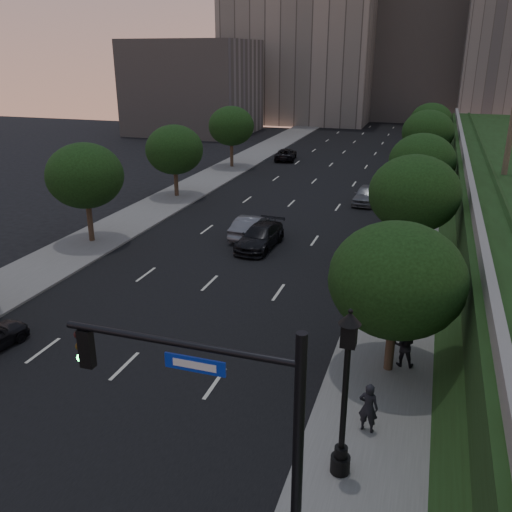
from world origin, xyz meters
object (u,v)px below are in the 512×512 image
(sedan_near_right, at_px, (260,237))
(sedan_mid_left, at_px, (252,226))
(pedestrian_b, at_px, (404,345))
(pedestrian_c, at_px, (394,277))
(sedan_far_right, at_px, (366,195))
(pedestrian_a, at_px, (368,408))
(traffic_signal_mast, at_px, (249,459))
(sedan_far_left, at_px, (286,154))
(street_lamp, at_px, (344,402))

(sedan_near_right, bearing_deg, sedan_mid_left, 125.31)
(sedan_mid_left, relative_size, pedestrian_b, 2.57)
(pedestrian_b, distance_m, pedestrian_c, 7.49)
(sedan_far_right, xyz_separation_m, pedestrian_a, (3.94, -30.16, 0.28))
(sedan_mid_left, relative_size, pedestrian_a, 2.61)
(traffic_signal_mast, bearing_deg, sedan_far_left, 104.32)
(traffic_signal_mast, relative_size, sedan_far_left, 1.43)
(traffic_signal_mast, xyz_separation_m, pedestrian_c, (1.86, 18.37, -2.73))
(sedan_far_left, bearing_deg, sedan_mid_left, 92.02)
(pedestrian_b, bearing_deg, sedan_near_right, -52.27)
(traffic_signal_mast, distance_m, sedan_far_left, 55.60)
(traffic_signal_mast, relative_size, pedestrian_c, 4.44)
(pedestrian_a, bearing_deg, traffic_signal_mast, 81.96)
(street_lamp, xyz_separation_m, sedan_mid_left, (-9.80, 20.77, -1.86))
(pedestrian_b, relative_size, pedestrian_c, 1.16)
(pedestrian_a, bearing_deg, sedan_near_right, -52.05)
(sedan_near_right, bearing_deg, sedan_far_left, 105.15)
(pedestrian_c, bearing_deg, street_lamp, 76.18)
(sedan_far_left, distance_m, pedestrian_b, 45.95)
(sedan_mid_left, height_order, sedan_far_right, sedan_mid_left)
(sedan_far_right, distance_m, pedestrian_c, 18.56)
(sedan_far_right, bearing_deg, pedestrian_a, -78.83)
(sedan_near_right, distance_m, pedestrian_c, 10.13)
(sedan_near_right, bearing_deg, pedestrian_a, -58.31)
(sedan_mid_left, bearing_deg, pedestrian_a, 123.10)
(pedestrian_b, xyz_separation_m, pedestrian_c, (-0.99, 7.43, -0.12))
(street_lamp, relative_size, pedestrian_c, 3.56)
(traffic_signal_mast, height_order, sedan_near_right, traffic_signal_mast)
(pedestrian_b, bearing_deg, pedestrian_a, 77.67)
(pedestrian_a, bearing_deg, sedan_far_left, -62.38)
(pedestrian_b, bearing_deg, sedan_far_left, -70.59)
(sedan_far_left, relative_size, sedan_near_right, 0.95)
(street_lamp, xyz_separation_m, pedestrian_b, (1.38, 6.76, -1.57))
(pedestrian_b, bearing_deg, sedan_far_right, -81.13)
(traffic_signal_mast, relative_size, sedan_mid_left, 1.49)
(sedan_far_right, relative_size, pedestrian_b, 2.48)
(sedan_far_right, xyz_separation_m, pedestrian_b, (4.79, -25.59, 0.29))
(street_lamp, distance_m, sedan_far_left, 51.93)
(pedestrian_a, xyz_separation_m, pedestrian_b, (0.85, 4.56, 0.01))
(pedestrian_c, bearing_deg, traffic_signal_mast, 71.98)
(sedan_mid_left, xyz_separation_m, sedan_far_left, (-5.41, 28.85, -0.09))
(street_lamp, distance_m, sedan_near_right, 20.83)
(sedan_far_right, bearing_deg, street_lamp, -80.25)
(pedestrian_a, bearing_deg, pedestrian_c, -80.09)
(sedan_far_left, distance_m, pedestrian_c, 38.71)
(pedestrian_a, height_order, pedestrian_b, pedestrian_b)
(pedestrian_b, bearing_deg, traffic_signal_mast, 73.70)
(traffic_signal_mast, xyz_separation_m, pedestrian_b, (2.84, 10.94, -2.61))
(street_lamp, relative_size, sedan_far_right, 1.24)
(pedestrian_c, bearing_deg, sedan_near_right, -39.78)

